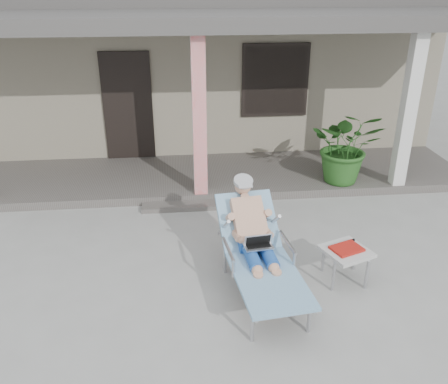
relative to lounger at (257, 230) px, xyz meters
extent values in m
plane|color=#9E9E99|center=(-0.54, 0.38, -0.79)|extent=(60.00, 60.00, 0.00)
cube|color=gray|center=(-0.54, 6.88, 0.71)|extent=(10.00, 5.00, 3.00)
cube|color=black|center=(-1.84, 4.35, 0.41)|extent=(0.95, 0.06, 2.10)
cube|color=black|center=(1.06, 4.35, 0.86)|extent=(1.20, 0.06, 1.30)
cube|color=black|center=(1.06, 4.34, 0.86)|extent=(1.32, 0.05, 1.42)
cube|color=#605B56|center=(-0.54, 3.38, -0.72)|extent=(10.00, 2.00, 0.15)
cube|color=red|center=(-0.54, 2.53, 0.66)|extent=(0.22, 0.22, 2.61)
cube|color=silver|center=(2.96, 2.53, 0.66)|extent=(0.22, 0.22, 2.61)
cube|color=#474442|center=(-0.54, 3.38, 2.09)|extent=(10.00, 2.30, 0.24)
cube|color=#605B56|center=(-0.54, 2.23, -0.75)|extent=(2.00, 0.30, 0.07)
cylinder|color=#B7B7BC|center=(-0.21, -1.00, -0.60)|extent=(0.04, 0.04, 0.38)
cylinder|color=#B7B7BC|center=(0.43, -0.92, -0.60)|extent=(0.04, 0.04, 0.38)
cylinder|color=#B7B7BC|center=(-0.36, 0.30, -0.60)|extent=(0.04, 0.04, 0.38)
cylinder|color=#B7B7BC|center=(0.28, 0.38, -0.60)|extent=(0.04, 0.04, 0.38)
cube|color=#B7B7BC|center=(0.06, -0.49, -0.39)|extent=(0.78, 1.32, 0.03)
cube|color=#7E9FC3|center=(0.06, -0.49, -0.37)|extent=(0.89, 1.37, 0.04)
cube|color=#B7B7BC|center=(-0.05, 0.42, -0.15)|extent=(0.71, 0.67, 0.51)
cube|color=#7E9FC3|center=(-0.05, 0.42, -0.12)|extent=(0.82, 0.75, 0.57)
cylinder|color=#ACACAF|center=(-0.08, 0.72, 0.34)|extent=(0.28, 0.28, 0.13)
cube|color=silver|center=(0.00, -0.04, -0.19)|extent=(0.37, 0.28, 0.24)
cube|color=#BBBBB6|center=(1.13, -0.01, -0.37)|extent=(0.68, 0.68, 0.04)
cylinder|color=#B7B7BC|center=(0.92, -0.22, -0.59)|extent=(0.04, 0.04, 0.40)
cylinder|color=#B7B7BC|center=(1.35, -0.22, -0.59)|extent=(0.04, 0.04, 0.40)
cylinder|color=#B7B7BC|center=(0.92, 0.20, -0.59)|extent=(0.04, 0.04, 0.40)
cylinder|color=#B7B7BC|center=(1.35, 0.20, -0.59)|extent=(0.04, 0.04, 0.40)
cube|color=#B21B12|center=(1.13, -0.01, -0.33)|extent=(0.44, 0.39, 0.03)
cube|color=black|center=(1.13, 0.13, -0.34)|extent=(0.35, 0.15, 0.04)
imported|color=#26591E|center=(2.04, 2.73, 0.03)|extent=(1.46, 1.36, 1.34)
camera|label=1|loc=(-0.90, -4.88, 2.80)|focal=38.00mm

